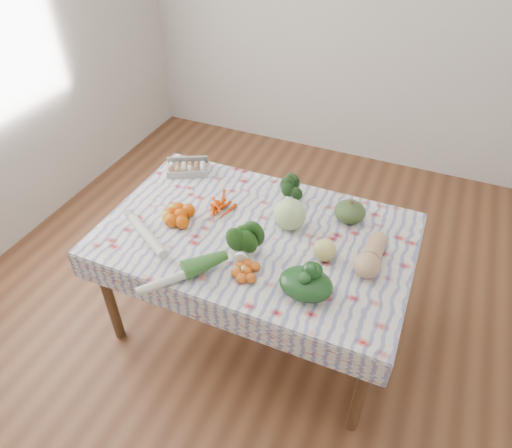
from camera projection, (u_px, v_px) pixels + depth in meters
name	position (u px, v px, depth m)	size (l,w,h in m)	color
ground	(256.00, 320.00, 2.96)	(4.50, 4.50, 0.00)	brown
wall_back	(367.00, 1.00, 3.64)	(4.00, 0.04, 2.80)	silver
dining_table	(256.00, 244.00, 2.52)	(1.60, 1.00, 0.75)	brown
tablecloth	(256.00, 233.00, 2.47)	(1.66, 1.06, 0.01)	silver
egg_carton	(187.00, 170.00, 2.87)	(0.26, 0.10, 0.07)	#A3A39E
carrot_bunch	(222.00, 209.00, 2.60)	(0.19, 0.17, 0.03)	#CF3900
kale_bunch	(291.00, 193.00, 2.64)	(0.14, 0.12, 0.12)	#173414
kabocha_squash	(350.00, 212.00, 2.51)	(0.17, 0.17, 0.11)	#3B5329
cabbage	(290.00, 214.00, 2.45)	(0.17, 0.17, 0.17)	#B5D88D
butternut_squash	(372.00, 254.00, 2.24)	(0.13, 0.28, 0.13)	tan
orange_cluster	(180.00, 215.00, 2.52)	(0.24, 0.24, 0.08)	#DB5204
broccoli	(242.00, 248.00, 2.28)	(0.17, 0.17, 0.12)	#1B4613
mandarin_cluster	(247.00, 271.00, 2.21)	(0.17, 0.17, 0.05)	#DB5E17
grapefruit	(325.00, 250.00, 2.28)	(0.12, 0.12, 0.12)	#D0CE6C
spinach_bag	(306.00, 284.00, 2.11)	(0.26, 0.20, 0.11)	#133615
daikon	(148.00, 235.00, 2.41)	(0.05, 0.05, 0.38)	silver
leek	(182.00, 275.00, 2.19)	(0.05, 0.05, 0.45)	beige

